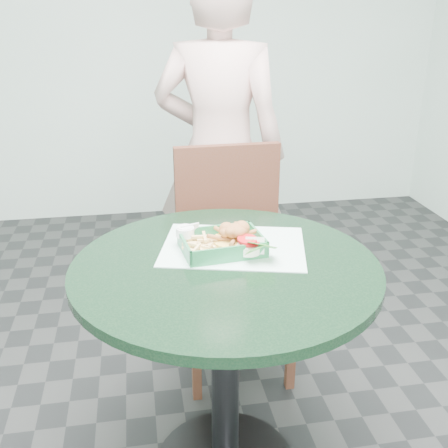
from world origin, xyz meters
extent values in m
cube|color=silver|center=(0.00, 2.50, 1.40)|extent=(4.00, 0.04, 2.80)
cylinder|color=black|center=(0.00, 0.00, 0.38)|extent=(0.09, 0.09, 0.70)
cylinder|color=black|center=(0.00, 0.00, 0.73)|extent=(0.88, 0.88, 0.03)
cube|color=black|center=(0.14, 0.55, 0.45)|extent=(0.45, 0.45, 0.04)
cube|color=black|center=(0.14, 0.75, 0.70)|extent=(0.45, 0.04, 0.46)
cube|color=black|center=(-0.05, 0.36, 0.21)|extent=(0.04, 0.04, 0.43)
cube|color=black|center=(0.33, 0.36, 0.21)|extent=(0.04, 0.04, 0.43)
cube|color=black|center=(-0.05, 0.74, 0.21)|extent=(0.04, 0.04, 0.43)
cube|color=black|center=(0.33, 0.74, 0.21)|extent=(0.04, 0.04, 0.43)
imported|color=#CCA49C|center=(0.14, 0.97, 0.91)|extent=(0.78, 0.65, 1.83)
cube|color=silver|center=(0.04, 0.11, 0.75)|extent=(0.49, 0.42, 0.00)
cube|color=#237542|center=(0.00, 0.08, 0.76)|extent=(0.23, 0.17, 0.01)
cube|color=white|center=(0.00, 0.08, 0.76)|extent=(0.22, 0.16, 0.00)
cube|color=#237542|center=(0.00, 0.16, 0.78)|extent=(0.23, 0.01, 0.04)
cube|color=#237542|center=(0.00, 0.00, 0.78)|extent=(0.23, 0.01, 0.04)
cube|color=#237542|center=(0.12, 0.08, 0.78)|extent=(0.01, 0.17, 0.04)
cube|color=#237542|center=(-0.11, 0.08, 0.78)|extent=(0.01, 0.17, 0.04)
cylinder|color=gold|center=(0.04, 0.08, 0.78)|extent=(0.13, 0.13, 0.02)
cylinder|color=white|center=(-0.09, 0.15, 0.80)|extent=(0.06, 0.06, 0.03)
cylinder|color=white|center=(-0.09, 0.15, 0.81)|extent=(0.05, 0.05, 0.00)
cylinder|color=white|center=(0.07, 0.02, 0.78)|extent=(0.07, 0.07, 0.02)
torus|color=white|center=(0.07, 0.02, 0.79)|extent=(0.06, 0.06, 0.01)
cylinder|color=red|center=(0.07, 0.02, 0.80)|extent=(0.06, 0.06, 0.01)
camera|label=1|loc=(-0.23, -1.32, 1.44)|focal=42.00mm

